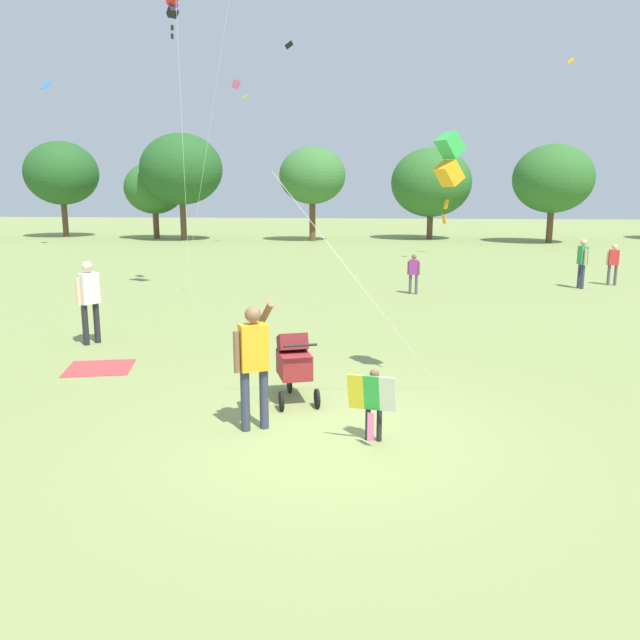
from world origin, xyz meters
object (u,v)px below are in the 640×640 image
kite_adult_black (449,160)px  person_sitting_far (582,260)px  picnic_blanket (99,368)px  person_adult_flyer (254,356)px  person_red_shirt (89,296)px  stroller (294,361)px  kite_green_novelty (173,9)px  person_kid_running (613,261)px  child_with_butterfly_kite (373,398)px  person_couple_left (414,271)px

kite_adult_black → person_sitting_far: (5.35, 10.86, -2.60)m
kite_adult_black → picnic_blanket: size_ratio=3.56×
person_adult_flyer → person_red_shirt: (-4.19, 4.36, 0.00)m
person_adult_flyer → person_red_shirt: person_adult_flyer is taller
person_sitting_far → stroller: bearing=-123.0°
kite_green_novelty → person_kid_running: size_ratio=6.22×
child_with_butterfly_kite → kite_adult_black: (1.04, 2.29, 2.93)m
kite_adult_black → stroller: bearing=-160.3°
person_red_shirt → picnic_blanket: size_ratio=1.53×
person_adult_flyer → person_couple_left: (2.62, 11.25, -0.29)m
person_red_shirt → person_sitting_far: 14.81m
person_red_shirt → person_couple_left: bearing=45.3°
child_with_butterfly_kite → stroller: (-1.18, 1.49, 0.03)m
person_kid_running → kite_green_novelty: bearing=-167.7°
person_red_shirt → person_couple_left: size_ratio=1.41×
person_adult_flyer → kite_adult_black: size_ratio=0.44×
stroller → person_couple_left: 10.30m
kite_green_novelty → person_kid_running: kite_green_novelty is taller
kite_adult_black → person_couple_left: kite_adult_black is taller
stroller → person_kid_running: bearing=54.7°
kite_adult_black → person_sitting_far: bearing=63.8°
person_couple_left → kite_green_novelty: bearing=-175.7°
kite_green_novelty → person_couple_left: bearing=4.3°
kite_adult_black → person_adult_flyer: bearing=-142.3°
stroller → person_sitting_far: (7.58, 11.65, 0.30)m
person_kid_running → person_adult_flyer: bearing=-123.9°
person_red_shirt → picnic_blanket: person_red_shirt is taller
stroller → person_couple_left: bearing=77.3°
person_adult_flyer → kite_green_novelty: bearing=111.3°
child_with_butterfly_kite → person_sitting_far: size_ratio=0.61×
person_adult_flyer → kite_green_novelty: 13.45m
picnic_blanket → person_sitting_far: bearing=42.4°
person_adult_flyer → picnic_blanket: (-3.27, 2.61, -0.98)m
person_couple_left → person_adult_flyer: bearing=-103.1°
kite_adult_black → person_kid_running: (6.57, 11.64, -2.72)m
person_sitting_far → person_couple_left: bearing=-163.2°
child_with_butterfly_kite → kite_adult_black: 3.86m
picnic_blanket → kite_adult_black: bearing=-5.9°
child_with_butterfly_kite → person_couple_left: bearing=84.7°
child_with_butterfly_kite → person_red_shirt: person_red_shirt is taller
picnic_blanket → child_with_butterfly_kite: bearing=-31.0°
person_adult_flyer → stroller: bearing=73.3°
person_sitting_far → child_with_butterfly_kite: bearing=-115.9°
child_with_butterfly_kite → kite_green_novelty: 14.44m
person_adult_flyer → picnic_blanket: bearing=141.5°
person_adult_flyer → picnic_blanket: person_adult_flyer is taller
person_red_shirt → person_kid_running: (13.34, 9.28, -0.20)m
stroller → person_red_shirt: size_ratio=0.66×
person_kid_running → child_with_butterfly_kite: bearing=-118.6°
person_red_shirt → person_couple_left: 9.70m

